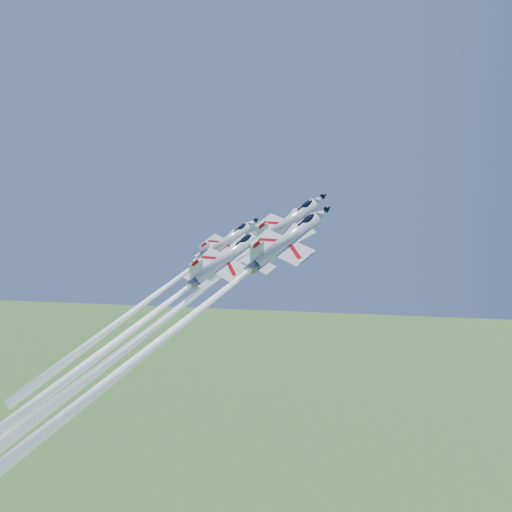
# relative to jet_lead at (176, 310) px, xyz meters

# --- Properties ---
(jet_lead) EXTENTS (36.05, 44.88, 50.27)m
(jet_lead) POSITION_rel_jet_lead_xyz_m (0.00, 0.00, 0.00)
(jet_lead) COLOR silver
(jet_left) EXTENTS (25.29, 30.99, 33.70)m
(jet_left) POSITION_rel_jet_lead_xyz_m (-5.07, 3.86, 1.17)
(jet_left) COLOR silver
(jet_right) EXTENTS (33.45, 41.09, 44.77)m
(jet_right) POSITION_rel_jet_lead_xyz_m (3.17, -8.68, -0.05)
(jet_right) COLOR silver
(jet_slot) EXTENTS (30.69, 37.49, 40.67)m
(jet_slot) POSITION_rel_jet_lead_xyz_m (-5.78, -4.84, -2.34)
(jet_slot) COLOR silver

